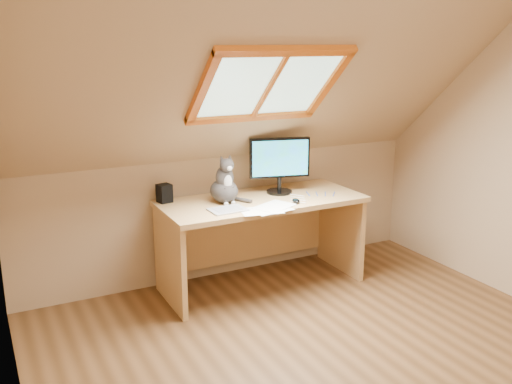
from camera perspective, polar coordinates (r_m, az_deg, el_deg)
ground at (r=3.58m, az=9.43°, el=-17.58°), size 3.50×3.50×0.00m
room_shell at (r=2.99m, az=11.64°, el=5.36°), size 3.52×3.52×2.41m
desk at (r=4.55m, az=0.16°, el=-3.17°), size 1.58×0.69×0.72m
monitor at (r=4.53m, az=2.38°, el=3.06°), size 0.48×0.21×0.45m
cat at (r=4.30m, az=-3.18°, el=0.70°), size 0.21×0.25×0.38m
desk_speaker at (r=4.37m, az=-9.15°, el=-0.13°), size 0.11×0.11×0.14m
graphics_tablet at (r=4.12m, az=-2.84°, el=-1.79°), size 0.27×0.20×0.01m
mouse at (r=4.32m, az=4.02°, el=-0.88°), size 0.07×0.10×0.03m
papers at (r=4.16m, az=1.17°, el=-1.65°), size 0.35×0.30×0.01m
cables at (r=4.51m, az=5.64°, el=-0.38°), size 0.51×0.26×0.01m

